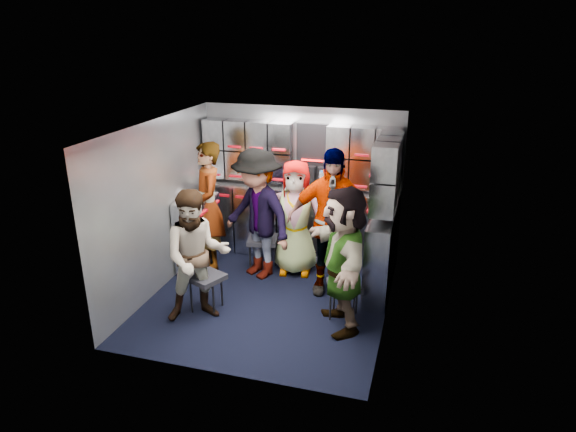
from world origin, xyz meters
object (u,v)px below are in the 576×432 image
(jump_seat_mid_left, at_px, (263,241))
(jump_seat_near_right, at_px, (344,287))
(attendant_arc_b, at_px, (257,214))
(attendant_arc_a, at_px, (197,256))
(attendant_arc_e, at_px, (343,259))
(attendant_arc_c, at_px, (295,218))
(attendant_arc_d, at_px, (331,222))
(jump_seat_center, at_px, (299,240))
(jump_seat_near_left, at_px, (206,279))
(jump_seat_mid_right, at_px, (332,258))
(attendant_standing, at_px, (208,207))

(jump_seat_mid_left, xyz_separation_m, jump_seat_near_right, (1.27, -0.92, -0.03))
(attendant_arc_b, bearing_deg, attendant_arc_a, -74.92)
(attendant_arc_e, bearing_deg, attendant_arc_c, -168.60)
(jump_seat_mid_left, xyz_separation_m, attendant_arc_e, (1.27, -1.10, 0.40))
(attendant_arc_d, bearing_deg, jump_seat_center, 127.75)
(attendant_arc_b, bearing_deg, jump_seat_near_left, -77.21)
(attendant_arc_b, bearing_deg, attendant_arc_c, 56.37)
(jump_seat_near_left, distance_m, jump_seat_mid_left, 1.22)
(jump_seat_mid_right, xyz_separation_m, attendant_arc_b, (-0.99, -0.02, 0.49))
(jump_seat_center, distance_m, attendant_arc_b, 0.77)
(attendant_arc_d, xyz_separation_m, attendant_arc_e, (0.29, -0.75, -0.10))
(attendant_standing, relative_size, attendant_arc_b, 1.01)
(jump_seat_center, xyz_separation_m, attendant_arc_d, (0.54, -0.58, 0.53))
(jump_seat_near_left, height_order, attendant_arc_c, attendant_arc_c)
(jump_seat_near_right, height_order, attendant_arc_e, attendant_arc_e)
(jump_seat_near_left, relative_size, attendant_arc_b, 0.29)
(attendant_arc_b, bearing_deg, attendant_standing, -156.99)
(attendant_arc_c, height_order, attendant_arc_d, attendant_arc_d)
(jump_seat_near_right, relative_size, attendant_arc_d, 0.25)
(attendant_arc_a, xyz_separation_m, attendant_arc_d, (1.27, 1.03, 0.15))
(jump_seat_near_left, bearing_deg, jump_seat_near_right, 9.96)
(jump_seat_mid_left, height_order, jump_seat_mid_right, jump_seat_mid_left)
(attendant_arc_d, bearing_deg, attendant_arc_c, 138.35)
(jump_seat_near_left, relative_size, jump_seat_center, 1.14)
(jump_seat_near_right, distance_m, attendant_arc_e, 0.47)
(jump_seat_near_left, relative_size, attendant_standing, 0.28)
(jump_seat_near_right, bearing_deg, jump_seat_center, 125.95)
(jump_seat_near_left, xyz_separation_m, jump_seat_near_right, (1.56, 0.27, -0.02))
(jump_seat_center, bearing_deg, jump_seat_near_left, -117.09)
(jump_seat_mid_left, height_order, attendant_arc_d, attendant_arc_d)
(jump_seat_center, relative_size, attendant_arc_d, 0.24)
(jump_seat_near_left, relative_size, attendant_arc_a, 0.32)
(attendant_standing, bearing_deg, jump_seat_center, 74.90)
(jump_seat_mid_left, distance_m, attendant_standing, 0.86)
(jump_seat_mid_right, bearing_deg, attendant_standing, 178.23)
(jump_seat_near_left, relative_size, attendant_arc_d, 0.27)
(attendant_arc_c, xyz_separation_m, attendant_arc_d, (0.54, -0.40, 0.14))
(jump_seat_center, bearing_deg, attendant_standing, -163.51)
(jump_seat_mid_left, bearing_deg, jump_seat_mid_right, -9.36)
(jump_seat_mid_left, bearing_deg, attendant_arc_e, -40.69)
(jump_seat_mid_left, relative_size, attendant_arc_c, 0.30)
(jump_seat_mid_left, relative_size, attendant_arc_a, 0.30)
(jump_seat_mid_right, bearing_deg, jump_seat_near_right, -69.06)
(jump_seat_center, bearing_deg, jump_seat_near_right, -54.05)
(jump_seat_near_left, height_order, jump_seat_center, jump_seat_near_left)
(jump_seat_near_left, distance_m, jump_seat_near_right, 1.58)
(jump_seat_near_right, bearing_deg, jump_seat_mid_left, 144.30)
(jump_seat_mid_left, relative_size, jump_seat_near_right, 1.00)
(attendant_arc_d, bearing_deg, jump_seat_near_left, -152.03)
(attendant_arc_b, height_order, attendant_arc_e, attendant_arc_b)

